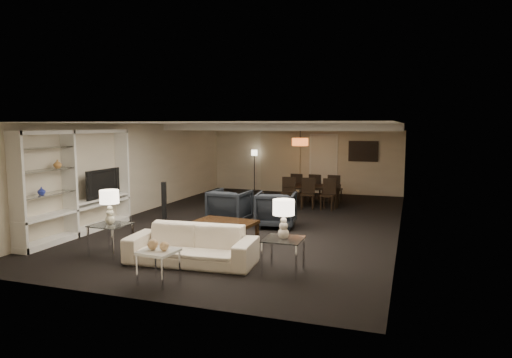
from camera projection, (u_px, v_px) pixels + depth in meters
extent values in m
plane|color=black|center=(256.00, 222.00, 11.66)|extent=(11.00, 11.00, 0.00)
cube|color=silver|center=(256.00, 123.00, 11.37)|extent=(7.00, 11.00, 0.02)
cube|color=#C1B59B|center=(305.00, 158.00, 16.68)|extent=(7.00, 0.02, 2.50)
cube|color=#C1B59B|center=(128.00, 212.00, 6.35)|extent=(7.00, 0.02, 2.50)
cube|color=#C1B59B|center=(137.00, 169.00, 12.64)|extent=(0.02, 11.00, 2.50)
cube|color=#C1B59B|center=(401.00, 178.00, 10.39)|extent=(0.02, 11.00, 2.50)
cube|color=silver|center=(291.00, 127.00, 14.67)|extent=(7.00, 4.00, 0.20)
cube|color=beige|center=(280.00, 159.00, 16.90)|extent=(1.50, 0.12, 2.40)
cube|color=silver|center=(323.00, 164.00, 16.45)|extent=(0.90, 0.05, 2.10)
cube|color=#142D38|center=(363.00, 151.00, 15.93)|extent=(0.95, 0.04, 0.65)
cylinder|color=#D8591E|center=(300.00, 142.00, 14.63)|extent=(0.52, 0.52, 0.24)
imported|color=beige|center=(191.00, 245.00, 8.11)|extent=(2.36, 1.06, 0.67)
imported|color=black|center=(230.00, 207.00, 11.39)|extent=(0.97, 1.00, 0.85)
imported|color=black|center=(276.00, 210.00, 11.01)|extent=(1.03, 1.05, 0.85)
sphere|color=tan|center=(153.00, 244.00, 7.08)|extent=(0.17, 0.17, 0.17)
sphere|color=#E1B077|center=(164.00, 246.00, 7.01)|extent=(0.15, 0.15, 0.15)
imported|color=black|center=(99.00, 183.00, 10.80)|extent=(1.17, 0.15, 0.67)
imported|color=#2532A3|center=(41.00, 191.00, 9.16)|extent=(0.15, 0.15, 0.16)
imported|color=#CD8A44|center=(58.00, 164.00, 9.55)|extent=(0.17, 0.17, 0.18)
cube|color=black|center=(164.00, 202.00, 11.65)|extent=(0.14, 0.14, 1.02)
imported|color=black|center=(312.00, 195.00, 14.06)|extent=(1.83, 1.17, 0.61)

